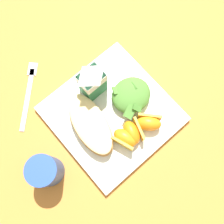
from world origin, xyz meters
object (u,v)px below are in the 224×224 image
object	(u,v)px
orange_wedge_front	(125,138)
metal_fork	(29,90)
orange_wedge_middle	(133,131)
orange_wedge_rear	(149,123)
green_salad_pile	(132,96)
cheesy_pizza_bread	(90,124)
drinking_blue_cup	(46,171)
white_plate	(112,114)
milk_carton	(92,81)

from	to	relation	value
orange_wedge_front	metal_fork	xyz separation A→B (m)	(-0.10, 0.26, -0.03)
orange_wedge_middle	orange_wedge_rear	world-z (taller)	same
green_salad_pile	orange_wedge_middle	world-z (taller)	green_salad_pile
cheesy_pizza_bread	drinking_blue_cup	bearing A→B (deg)	-172.78
orange_wedge_middle	drinking_blue_cup	bearing A→B (deg)	163.77
metal_fork	drinking_blue_cup	size ratio (longest dim) A/B	1.57
orange_wedge_front	drinking_blue_cup	world-z (taller)	drinking_blue_cup
orange_wedge_middle	metal_fork	size ratio (longest dim) A/B	0.46
orange_wedge_front	metal_fork	world-z (taller)	orange_wedge_front
metal_fork	white_plate	bearing A→B (deg)	-57.74
orange_wedge_front	drinking_blue_cup	size ratio (longest dim) A/B	0.73
white_plate	milk_carton	xyz separation A→B (m)	(0.01, 0.08, 0.07)
orange_wedge_front	orange_wedge_middle	size ratio (longest dim) A/B	1.00
cheesy_pizza_bread	drinking_blue_cup	size ratio (longest dim) A/B	1.94
orange_wedge_rear	drinking_blue_cup	world-z (taller)	drinking_blue_cup
orange_wedge_rear	drinking_blue_cup	size ratio (longest dim) A/B	0.73
metal_fork	milk_carton	bearing A→B (deg)	-42.12
white_plate	orange_wedge_rear	bearing A→B (deg)	-59.00
orange_wedge_front	white_plate	bearing A→B (deg)	73.72
orange_wedge_rear	drinking_blue_cup	distance (m)	0.26
cheesy_pizza_bread	green_salad_pile	bearing A→B (deg)	-6.38
milk_carton	metal_fork	world-z (taller)	milk_carton
orange_wedge_rear	white_plate	bearing A→B (deg)	121.00
orange_wedge_rear	metal_fork	size ratio (longest dim) A/B	0.47
white_plate	drinking_blue_cup	xyz separation A→B (m)	(-0.21, -0.01, 0.04)
green_salad_pile	orange_wedge_front	distance (m)	0.11
orange_wedge_front	drinking_blue_cup	xyz separation A→B (m)	(-0.19, 0.06, 0.01)
green_salad_pile	cheesy_pizza_bread	bearing A→B (deg)	173.62
orange_wedge_front	orange_wedge_rear	size ratio (longest dim) A/B	1.00
milk_carton	orange_wedge_middle	bearing A→B (deg)	-90.00
cheesy_pizza_bread	orange_wedge_front	world-z (taller)	orange_wedge_front
orange_wedge_middle	drinking_blue_cup	size ratio (longest dim) A/B	0.73
cheesy_pizza_bread	white_plate	bearing A→B (deg)	-8.32
orange_wedge_front	green_salad_pile	bearing A→B (deg)	38.58
orange_wedge_front	orange_wedge_rear	xyz separation A→B (m)	(0.07, -0.01, 0.00)
white_plate	orange_wedge_middle	bearing A→B (deg)	-85.65
cheesy_pizza_bread	orange_wedge_middle	xyz separation A→B (m)	(0.07, -0.08, 0.00)
metal_fork	green_salad_pile	bearing A→B (deg)	-47.09
milk_carton	orange_wedge_rear	xyz separation A→B (m)	(0.04, -0.16, -0.04)
cheesy_pizza_bread	orange_wedge_rear	distance (m)	0.14
white_plate	green_salad_pile	size ratio (longest dim) A/B	2.72
drinking_blue_cup	milk_carton	bearing A→B (deg)	22.42
milk_carton	orange_wedge_front	size ratio (longest dim) A/B	1.60
orange_wedge_middle	orange_wedge_rear	size ratio (longest dim) A/B	1.00
green_salad_pile	orange_wedge_front	size ratio (longest dim) A/B	1.50
milk_carton	metal_fork	distance (m)	0.19
milk_carton	metal_fork	size ratio (longest dim) A/B	0.75
green_salad_pile	orange_wedge_rear	world-z (taller)	green_salad_pile
drinking_blue_cup	green_salad_pile	bearing A→B (deg)	1.00
metal_fork	drinking_blue_cup	xyz separation A→B (m)	(-0.08, -0.20, 0.04)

